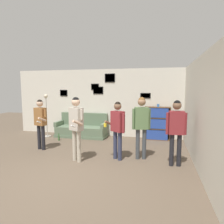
{
  "coord_description": "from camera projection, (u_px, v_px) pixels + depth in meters",
  "views": [
    {
      "loc": [
        2.0,
        -3.67,
        1.93
      ],
      "look_at": [
        0.61,
        2.06,
        1.23
      ],
      "focal_mm": 32.0,
      "sensor_mm": 36.0,
      "label": 1
    }
  ],
  "objects": [
    {
      "name": "person_spectator_far_right",
      "position": [
        176.0,
        126.0,
        4.89
      ],
      "size": [
        0.5,
        0.24,
        1.65
      ],
      "color": "black",
      "rests_on": "ground_plane"
    },
    {
      "name": "couch",
      "position": [
        82.0,
        129.0,
        8.06
      ],
      "size": [
        2.04,
        0.8,
        0.93
      ],
      "color": "#5B7056",
      "rests_on": "ground_plane"
    },
    {
      "name": "wall_right",
      "position": [
        195.0,
        110.0,
        5.39
      ],
      "size": [
        0.06,
        6.53,
        2.7
      ],
      "color": "silver",
      "rests_on": "ground_plane"
    },
    {
      "name": "person_watcher_holding_cup",
      "position": [
        117.0,
        125.0,
        5.36
      ],
      "size": [
        0.57,
        0.37,
        1.58
      ],
      "color": "#2D334C",
      "rests_on": "ground_plane"
    },
    {
      "name": "person_player_foreground_left",
      "position": [
        40.0,
        119.0,
        6.25
      ],
      "size": [
        0.49,
        0.52,
        1.59
      ],
      "color": "black",
      "rests_on": "ground_plane"
    },
    {
      "name": "wall_back",
      "position": [
        109.0,
        103.0,
        8.09
      ],
      "size": [
        8.17,
        0.08,
        2.7
      ],
      "color": "silver",
      "rests_on": "ground_plane"
    },
    {
      "name": "bottle_on_floor",
      "position": [
        59.0,
        138.0,
        7.44
      ],
      "size": [
        0.07,
        0.07,
        0.27
      ],
      "color": "#3D6638",
      "rests_on": "ground_plane"
    },
    {
      "name": "floor_lamp",
      "position": [
        46.0,
        112.0,
        7.93
      ],
      "size": [
        0.28,
        0.28,
        1.71
      ],
      "color": "#ADA89E",
      "rests_on": "ground_plane"
    },
    {
      "name": "bookshelf",
      "position": [
        157.0,
        123.0,
        7.51
      ],
      "size": [
        0.95,
        0.3,
        1.25
      ],
      "color": "brown",
      "rests_on": "ground_plane"
    },
    {
      "name": "drinking_cup",
      "position": [
        158.0,
        105.0,
        7.43
      ],
      "size": [
        0.09,
        0.09,
        0.11
      ],
      "color": "blue",
      "rests_on": "bookshelf"
    },
    {
      "name": "person_spectator_near_bookshelf",
      "position": [
        141.0,
        121.0,
        5.39
      ],
      "size": [
        0.48,
        0.29,
        1.7
      ],
      "color": "#3D4247",
      "rests_on": "ground_plane"
    },
    {
      "name": "ground_plane",
      "position": [
        61.0,
        180.0,
        4.23
      ],
      "size": [
        20.0,
        20.0,
        0.0
      ],
      "primitive_type": "plane",
      "color": "brown"
    },
    {
      "name": "person_player_foreground_center",
      "position": [
        76.0,
        122.0,
        5.21
      ],
      "size": [
        0.46,
        0.58,
        1.71
      ],
      "color": "#B7AD99",
      "rests_on": "ground_plane"
    }
  ]
}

